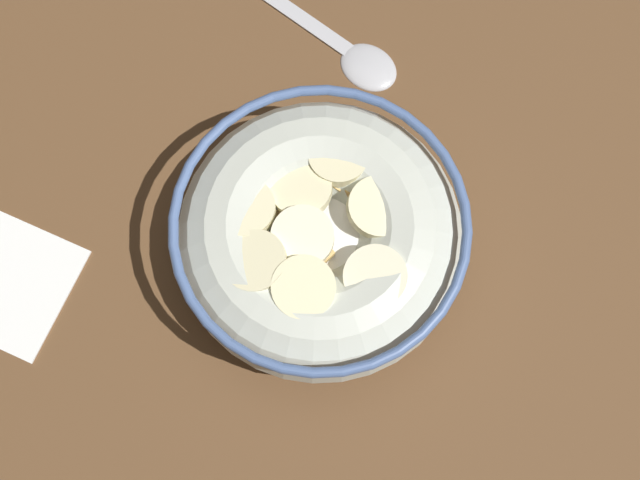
% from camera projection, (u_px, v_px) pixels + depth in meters
% --- Properties ---
extents(ground_plane, '(0.91, 0.91, 0.02)m').
position_uv_depth(ground_plane, '(320.00, 257.00, 0.56)').
color(ground_plane, brown).
extents(cereal_bowl, '(0.17, 0.17, 0.07)m').
position_uv_depth(cereal_bowl, '(320.00, 238.00, 0.52)').
color(cereal_bowl, beige).
rests_on(cereal_bowl, ground_plane).
extents(spoon, '(0.15, 0.08, 0.01)m').
position_uv_depth(spoon, '(345.00, 46.00, 0.58)').
color(spoon, '#B7B7BC').
rests_on(spoon, ground_plane).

